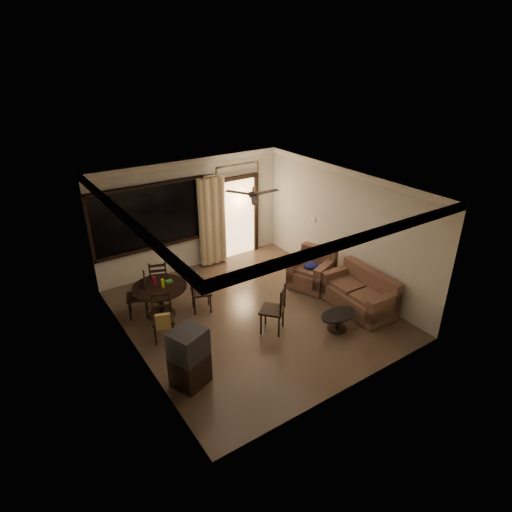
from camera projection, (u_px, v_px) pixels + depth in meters
ground at (253, 313)px, 9.17m from camera, size 5.50×5.50×0.00m
room_shell at (232, 205)px, 10.00m from camera, size 5.50×6.70×5.50m
dining_table at (160, 292)px, 8.88m from camera, size 1.12×1.12×0.92m
dining_chair_west at (139, 303)px, 9.01m from camera, size 0.54×0.54×0.95m
dining_chair_east at (201, 298)px, 9.18m from camera, size 0.54×0.54×0.95m
dining_chair_south at (164, 326)px, 8.24m from camera, size 0.54×0.57×0.95m
dining_chair_north at (159, 286)px, 9.68m from camera, size 0.54×0.54×0.95m
tv_cabinet at (189, 358)px, 7.04m from camera, size 0.69×0.66×1.06m
sofa at (361, 294)px, 9.23m from camera, size 0.90×1.61×0.84m
armchair at (313, 272)px, 10.12m from camera, size 1.14×1.14×0.89m
coffee_table at (338, 319)px, 8.56m from camera, size 0.80×0.48×0.35m
side_chair at (273, 318)px, 8.49m from camera, size 0.63×0.63×1.01m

